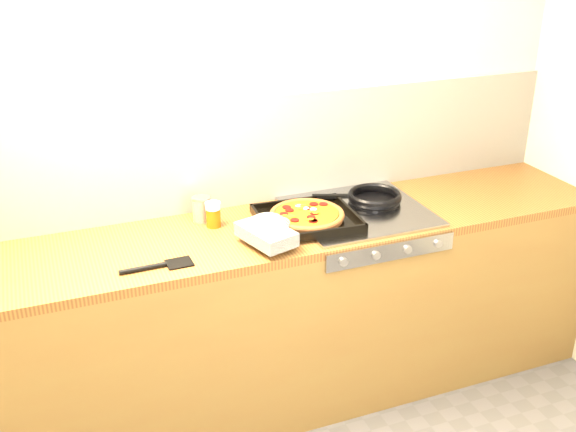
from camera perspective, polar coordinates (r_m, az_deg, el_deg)
name	(u,v)px	position (r m, az deg, el deg)	size (l,w,h in m)	color
room_shell	(243,153)	(3.06, -3.87, 5.34)	(3.20, 3.20, 3.20)	white
counter_run	(266,317)	(3.12, -1.85, -8.53)	(3.20, 0.62, 0.90)	olive
stovetop	(358,212)	(3.06, 5.96, 0.36)	(0.60, 0.56, 0.02)	#9F9FA4
pizza_on_tray	(295,220)	(2.87, 0.62, -0.35)	(0.56, 0.47, 0.07)	black
frying_pan	(373,198)	(3.14, 7.23, 1.55)	(0.43, 0.32, 0.04)	black
tomato_can	(202,209)	(2.97, -7.33, 0.58)	(0.08, 0.08, 0.12)	#AD1A0E
juice_glass	(213,214)	(2.91, -6.35, 0.14)	(0.07, 0.07, 0.11)	#D6510C
wooden_spoon	(294,203)	(3.12, 0.53, 1.08)	(0.30, 0.06, 0.02)	tan
black_spatula	(158,266)	(2.63, -10.93, -4.18)	(0.28, 0.09, 0.02)	black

